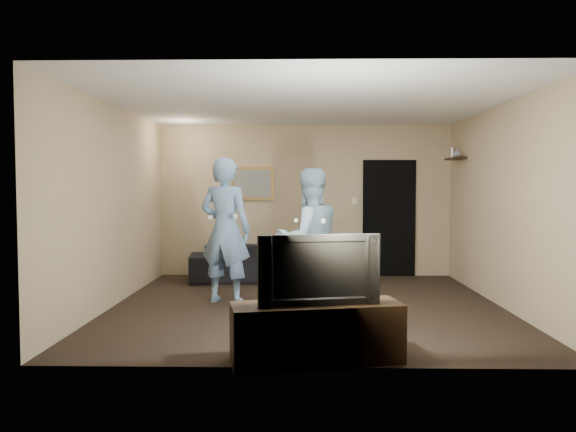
{
  "coord_description": "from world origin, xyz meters",
  "views": [
    {
      "loc": [
        -0.1,
        -7.21,
        1.54
      ],
      "look_at": [
        -0.25,
        0.3,
        1.15
      ],
      "focal_mm": 35.0,
      "sensor_mm": 36.0,
      "label": 1
    }
  ],
  "objects_px": {
    "television": "(317,269)",
    "wii_player_left": "(225,230)",
    "wii_player_right": "(309,240)",
    "tv_console": "(317,333)",
    "sofa": "(257,261)"
  },
  "relations": [
    {
      "from": "television",
      "to": "wii_player_right",
      "type": "distance_m",
      "value": 1.98
    },
    {
      "from": "tv_console",
      "to": "wii_player_right",
      "type": "height_order",
      "value": "wii_player_right"
    },
    {
      "from": "sofa",
      "to": "tv_console",
      "type": "xyz_separation_m",
      "value": [
        0.85,
        -4.28,
        -0.07
      ]
    },
    {
      "from": "television",
      "to": "wii_player_left",
      "type": "height_order",
      "value": "wii_player_left"
    },
    {
      "from": "television",
      "to": "wii_player_left",
      "type": "relative_size",
      "value": 0.55
    },
    {
      "from": "television",
      "to": "wii_player_right",
      "type": "relative_size",
      "value": 0.61
    },
    {
      "from": "sofa",
      "to": "tv_console",
      "type": "relative_size",
      "value": 1.45
    },
    {
      "from": "tv_console",
      "to": "wii_player_right",
      "type": "distance_m",
      "value": 2.07
    },
    {
      "from": "wii_player_left",
      "to": "wii_player_right",
      "type": "distance_m",
      "value": 1.23
    },
    {
      "from": "sofa",
      "to": "tv_console",
      "type": "bearing_deg",
      "value": 94.38
    },
    {
      "from": "television",
      "to": "tv_console",
      "type": "bearing_deg",
      "value": 168.56
    },
    {
      "from": "tv_console",
      "to": "wii_player_left",
      "type": "relative_size",
      "value": 0.77
    },
    {
      "from": "tv_console",
      "to": "wii_player_left",
      "type": "distance_m",
      "value": 2.85
    },
    {
      "from": "tv_console",
      "to": "television",
      "type": "height_order",
      "value": "television"
    },
    {
      "from": "television",
      "to": "wii_player_right",
      "type": "xyz_separation_m",
      "value": [
        -0.03,
        1.97,
        0.06
      ]
    }
  ]
}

